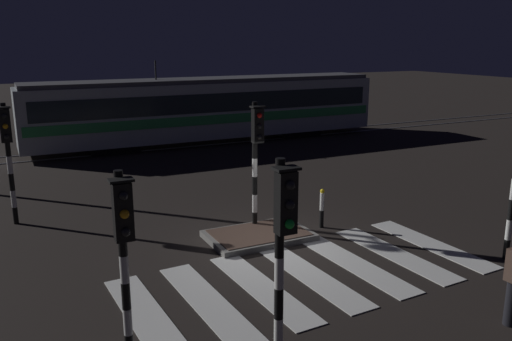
{
  "coord_description": "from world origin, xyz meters",
  "views": [
    {
      "loc": [
        -5.83,
        -10.97,
        5.04
      ],
      "look_at": [
        0.71,
        2.25,
        1.4
      ],
      "focal_mm": 36.9,
      "sensor_mm": 36.0,
      "label": 1
    }
  ],
  "objects": [
    {
      "name": "tram",
      "position": [
        3.81,
        13.79,
        1.75
      ],
      "size": [
        18.17,
        2.58,
        4.15
      ],
      "color": "#B2BCC1",
      "rests_on": "ground"
    },
    {
      "name": "traffic_light_kerb_mid_left",
      "position": [
        -2.36,
        -4.81,
        2.28
      ],
      "size": [
        0.36,
        0.42,
        3.45
      ],
      "color": "black",
      "rests_on": "ground"
    },
    {
      "name": "rail_far",
      "position": [
        0.0,
        14.52,
        0.01
      ],
      "size": [
        80.0,
        0.12,
        0.03
      ],
      "primitive_type": "cube",
      "color": "#59595E",
      "rests_on": "ground"
    },
    {
      "name": "bollard_island_edge",
      "position": [
        1.92,
        0.6,
        0.56
      ],
      "size": [
        0.12,
        0.12,
        1.11
      ],
      "color": "black",
      "rests_on": "ground"
    },
    {
      "name": "rail_near",
      "position": [
        0.0,
        13.08,
        0.01
      ],
      "size": [
        80.0,
        0.12,
        0.03
      ],
      "primitive_type": "cube",
      "color": "#59595E",
      "rests_on": "ground"
    },
    {
      "name": "crosswalk_zebra",
      "position": [
        0.0,
        -1.9,
        0.01
      ],
      "size": [
        8.32,
        4.1,
        0.02
      ],
      "color": "silver",
      "rests_on": "ground"
    },
    {
      "name": "traffic_light_corner_near_left",
      "position": [
        -4.31,
        -3.36,
        2.09
      ],
      "size": [
        0.36,
        0.42,
        3.17
      ],
      "color": "black",
      "rests_on": "ground"
    },
    {
      "name": "traffic_light_corner_far_left",
      "position": [
        -5.67,
        4.62,
        2.26
      ],
      "size": [
        0.36,
        0.42,
        3.43
      ],
      "color": "black",
      "rests_on": "ground"
    },
    {
      "name": "ground_plane",
      "position": [
        0.0,
        0.0,
        0.0
      ],
      "size": [
        120.0,
        120.0,
        0.0
      ],
      "primitive_type": "plane",
      "color": "black"
    },
    {
      "name": "traffic_island",
      "position": [
        -0.02,
        0.61,
        0.09
      ],
      "size": [
        2.67,
        1.71,
        0.18
      ],
      "color": "slate",
      "rests_on": "ground"
    },
    {
      "name": "traffic_light_median_centre",
      "position": [
        0.19,
        1.19,
        2.31
      ],
      "size": [
        0.36,
        0.42,
        3.51
      ],
      "color": "black",
      "rests_on": "ground"
    }
  ]
}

